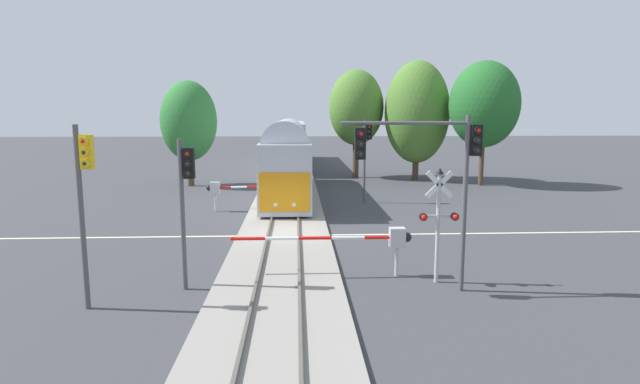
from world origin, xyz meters
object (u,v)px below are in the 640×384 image
at_px(maple_right_background, 484,104).
at_px(traffic_signal_far_side, 367,147).
at_px(crossing_signal_mast, 439,213).
at_px(commuter_train, 289,148).
at_px(traffic_signal_median, 186,190).
at_px(crossing_gate_far, 224,189).
at_px(traffic_signal_near_right, 432,160).
at_px(elm_centre_background, 356,108).
at_px(oak_behind_train, 189,121).
at_px(crossing_gate_near, 375,239).
at_px(oak_far_right, 417,112).
at_px(traffic_signal_near_left, 84,188).

bearing_deg(maple_right_background, traffic_signal_far_side, -143.75).
bearing_deg(crossing_signal_mast, commuter_train, 100.48).
relative_size(traffic_signal_median, maple_right_background, 0.50).
distance_m(crossing_gate_far, traffic_signal_near_right, 17.20).
height_order(elm_centre_background, oak_behind_train, elm_centre_background).
height_order(crossing_gate_far, traffic_signal_near_right, traffic_signal_near_right).
bearing_deg(elm_centre_background, crossing_gate_far, -121.48).
bearing_deg(crossing_signal_mast, crossing_gate_near, 158.76).
height_order(traffic_signal_far_side, traffic_signal_median, traffic_signal_far_side).
bearing_deg(crossing_signal_mast, oak_far_right, 78.28).
xyz_separation_m(traffic_signal_far_side, oak_far_right, (6.06, 11.69, 2.31)).
bearing_deg(traffic_signal_near_left, maple_right_background, 50.36).
relative_size(crossing_gate_far, traffic_signal_near_right, 0.92).
distance_m(crossing_gate_far, oak_behind_train, 12.63).
bearing_deg(crossing_gate_near, oak_far_right, 73.83).
bearing_deg(traffic_signal_far_side, oak_behind_train, 147.14).
height_order(traffic_signal_near_right, oak_behind_train, oak_behind_train).
distance_m(traffic_signal_near_left, oak_behind_train, 26.91).
bearing_deg(traffic_signal_median, oak_far_right, 63.11).
bearing_deg(maple_right_background, crossing_gate_near, -118.15).
distance_m(commuter_train, elm_centre_background, 7.13).
distance_m(crossing_gate_near, crossing_gate_far, 14.70).
relative_size(commuter_train, oak_behind_train, 5.01).
height_order(crossing_signal_mast, crossing_gate_far, crossing_signal_mast).
height_order(crossing_gate_far, traffic_signal_near_left, traffic_signal_near_left).
bearing_deg(crossing_signal_mast, traffic_signal_near_left, -170.27).
bearing_deg(traffic_signal_near_left, traffic_signal_far_side, 59.09).
xyz_separation_m(crossing_gate_far, oak_far_right, (15.07, 14.31, 4.60)).
relative_size(crossing_gate_far, elm_centre_background, 0.55).
bearing_deg(oak_far_right, crossing_gate_far, -136.47).
relative_size(crossing_gate_far, oak_behind_train, 0.63).
xyz_separation_m(traffic_signal_far_side, oak_behind_train, (-13.31, 8.60, 1.60)).
height_order(crossing_gate_near, traffic_signal_near_left, traffic_signal_near_left).
bearing_deg(traffic_signal_near_right, elm_centre_background, 87.88).
bearing_deg(elm_centre_background, crossing_gate_near, -95.28).
bearing_deg(maple_right_background, commuter_train, 159.61).
height_order(commuter_train, crossing_signal_mast, commuter_train).
bearing_deg(oak_behind_train, oak_far_right, 9.07).
distance_m(traffic_signal_median, oak_far_right, 31.78).
height_order(traffic_signal_median, oak_far_right, oak_far_right).
distance_m(commuter_train, traffic_signal_near_right, 31.27).
height_order(crossing_gate_near, oak_behind_train, oak_behind_train).
bearing_deg(oak_far_right, traffic_signal_near_right, -102.38).
bearing_deg(crossing_gate_far, crossing_signal_mast, -55.75).
height_order(crossing_gate_far, maple_right_background, maple_right_background).
bearing_deg(crossing_gate_near, commuter_train, 96.78).
distance_m(crossing_gate_near, traffic_signal_near_left, 9.75).
distance_m(crossing_signal_mast, traffic_signal_near_left, 11.37).
height_order(traffic_signal_near_left, maple_right_background, maple_right_background).
bearing_deg(commuter_train, crossing_gate_near, -83.22).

